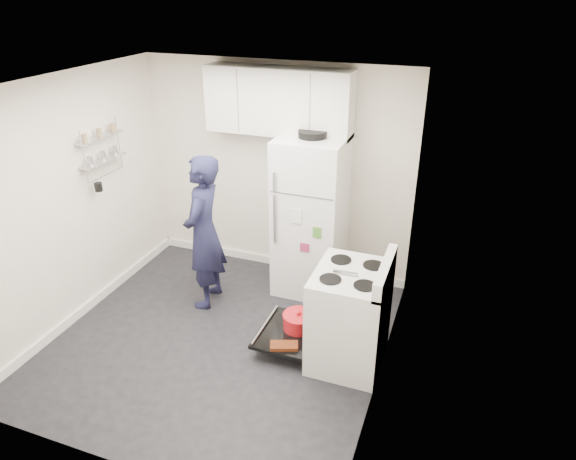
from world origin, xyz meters
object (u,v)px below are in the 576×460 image
at_px(open_oven_door, 293,327).
at_px(refrigerator, 311,216).
at_px(person, 204,233).
at_px(electric_range, 348,318).

relative_size(open_oven_door, refrigerator, 0.38).
bearing_deg(person, refrigerator, 117.36).
height_order(open_oven_door, person, person).
xyz_separation_m(open_oven_door, person, (-1.14, 0.38, 0.66)).
relative_size(refrigerator, person, 1.10).
bearing_deg(electric_range, person, 165.98).
xyz_separation_m(refrigerator, person, (-0.97, -0.68, -0.06)).
relative_size(electric_range, person, 0.65).
bearing_deg(refrigerator, electric_range, -56.65).
bearing_deg(electric_range, refrigerator, 123.35).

